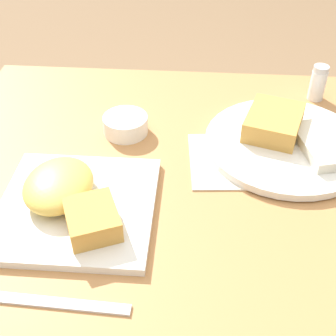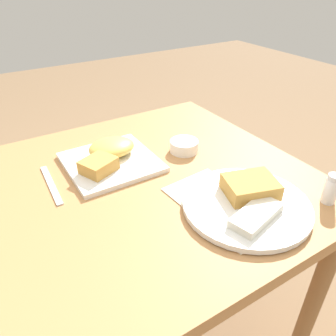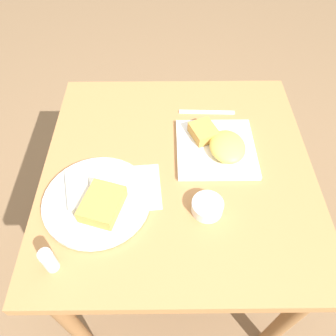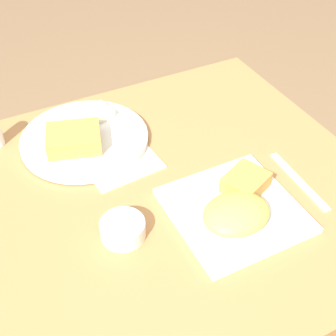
% 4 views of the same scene
% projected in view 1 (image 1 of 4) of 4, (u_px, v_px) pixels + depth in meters
% --- Properties ---
extents(dining_table, '(0.84, 0.82, 0.72)m').
position_uv_depth(dining_table, '(157.00, 226.00, 0.85)').
color(dining_table, '#B27A47').
rests_on(dining_table, ground_plane).
extents(menu_card, '(0.18, 0.29, 0.00)m').
position_uv_depth(menu_card, '(266.00, 160.00, 0.85)').
color(menu_card, beige).
rests_on(menu_card, dining_table).
extents(plate_square_near, '(0.25, 0.25, 0.06)m').
position_uv_depth(plate_square_near, '(72.00, 200.00, 0.74)').
color(plate_square_near, white).
rests_on(plate_square_near, dining_table).
extents(plate_oval_far, '(0.30, 0.30, 0.05)m').
position_uv_depth(plate_oval_far, '(285.00, 139.00, 0.87)').
color(plate_oval_far, white).
rests_on(plate_oval_far, menu_card).
extents(sauce_ramekin, '(0.09, 0.09, 0.04)m').
position_uv_depth(sauce_ramekin, '(126.00, 124.00, 0.91)').
color(sauce_ramekin, white).
rests_on(sauce_ramekin, dining_table).
extents(salt_shaker, '(0.03, 0.03, 0.08)m').
position_uv_depth(salt_shaker, '(318.00, 85.00, 1.00)').
color(salt_shaker, white).
rests_on(salt_shaker, dining_table).
extents(butter_knife, '(0.02, 0.19, 0.00)m').
position_uv_depth(butter_knife, '(58.00, 303.00, 0.61)').
color(butter_knife, silver).
rests_on(butter_knife, dining_table).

